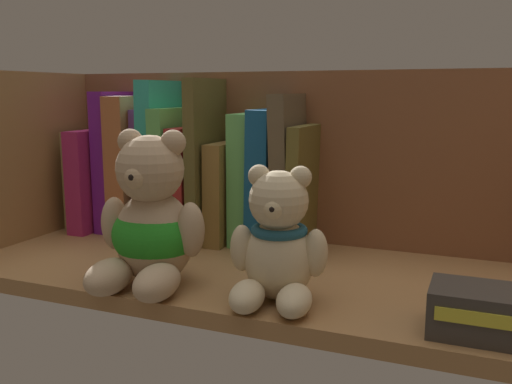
{
  "coord_description": "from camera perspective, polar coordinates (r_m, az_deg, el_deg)",
  "views": [
    {
      "loc": [
        25.37,
        -63.84,
        24.33
      ],
      "look_at": [
        -0.84,
        0.0,
        12.02
      ],
      "focal_mm": 39.32,
      "sensor_mm": 36.0,
      "label": 1
    }
  ],
  "objects": [
    {
      "name": "book_13",
      "position": [
        0.8,
        5.13,
        0.46
      ],
      "size": [
        2.12,
        13.77,
        17.87
      ],
      "primitive_type": "cube",
      "rotation": [
        0.0,
        0.02,
        0.0
      ],
      "color": "brown",
      "rests_on": "shelf_board"
    },
    {
      "name": "book_0",
      "position": [
        0.99,
        -16.67,
        1.35
      ],
      "size": [
        1.65,
        10.97,
        16.05
      ],
      "primitive_type": "cube",
      "color": "olive",
      "rests_on": "shelf_board"
    },
    {
      "name": "book_9",
      "position": [
        0.85,
        -2.82,
        0.05
      ],
      "size": [
        2.93,
        12.05,
        15.05
      ],
      "primitive_type": "cube",
      "rotation": [
        0.0,
        0.01,
        0.0
      ],
      "color": "olive",
      "rests_on": "shelf_board"
    },
    {
      "name": "shelf_back_panel",
      "position": [
        0.84,
        4.6,
        2.82
      ],
      "size": [
        79.56,
        1.2,
        27.37
      ],
      "primitive_type": "cube",
      "color": "brown",
      "rests_on": "ground"
    },
    {
      "name": "book_8",
      "position": [
        0.85,
        -4.45,
        3.24
      ],
      "size": [
        1.78,
        14.62,
        24.31
      ],
      "primitive_type": "cube",
      "color": "brown",
      "rests_on": "shelf_board"
    },
    {
      "name": "book_1",
      "position": [
        0.97,
        -15.41,
        1.35
      ],
      "size": [
        3.08,
        14.77,
        16.34
      ],
      "primitive_type": "cube",
      "color": "#A92565",
      "rests_on": "shelf_board"
    },
    {
      "name": "teddy_bear_smaller",
      "position": [
        0.6,
        2.23,
        -5.4
      ],
      "size": [
        10.93,
        11.29,
        14.77
      ],
      "color": "beige",
      "rests_on": "shelf_board"
    },
    {
      "name": "book_12",
      "position": [
        0.81,
        3.51,
        2.07
      ],
      "size": [
        3.17,
        13.04,
        22.18
      ],
      "primitive_type": "cube",
      "rotation": [
        0.0,
        -0.04,
        0.0
      ],
      "color": "brown",
      "rests_on": "shelf_board"
    },
    {
      "name": "book_6",
      "position": [
        0.88,
        -7.64,
        2.0
      ],
      "size": [
        2.59,
        14.92,
        20.04
      ],
      "primitive_type": "cube",
      "rotation": [
        0.0,
        -0.01,
        0.0
      ],
      "color": "#5CB45A",
      "rests_on": "shelf_board"
    },
    {
      "name": "book_11",
      "position": [
        0.82,
        1.41,
        1.44
      ],
      "size": [
        3.56,
        11.66,
        20.0
      ],
      "primitive_type": "cube",
      "rotation": [
        0.0,
        0.02,
        0.0
      ],
      "color": "#155189",
      "rests_on": "shelf_board"
    },
    {
      "name": "book_5",
      "position": [
        0.89,
        -9.27,
        3.39
      ],
      "size": [
        3.14,
        12.52,
        24.15
      ],
      "primitive_type": "cube",
      "rotation": [
        0.0,
        0.02,
        0.0
      ],
      "color": "#30B5A5",
      "rests_on": "shelf_board"
    },
    {
      "name": "shelf_side_panel_left",
      "position": [
        0.92,
        -22.95,
        2.64
      ],
      "size": [
        1.6,
        32.65,
        27.37
      ],
      "primitive_type": "cube",
      "color": "#9E7042",
      "rests_on": "ground"
    },
    {
      "name": "teddy_bear_larger",
      "position": [
        0.66,
        -10.61,
        -3.29
      ],
      "size": [
        13.32,
        13.96,
        18.19
      ],
      "color": "tan",
      "rests_on": "shelf_board"
    },
    {
      "name": "small_product_box",
      "position": [
        0.57,
        22.22,
        -11.26
      ],
      "size": [
        9.87,
        6.71,
        4.5
      ],
      "color": "#38332D",
      "rests_on": "shelf_board"
    },
    {
      "name": "book_3",
      "position": [
        0.93,
        -12.15,
        2.78
      ],
      "size": [
        3.5,
        12.06,
        21.75
      ],
      "primitive_type": "cube",
      "color": "#B7683C",
      "rests_on": "shelf_board"
    },
    {
      "name": "book_2",
      "position": [
        0.95,
        -13.91,
        3.07
      ],
      "size": [
        2.73,
        10.19,
        22.43
      ],
      "primitive_type": "cube",
      "color": "#701D97",
      "rests_on": "shelf_board"
    },
    {
      "name": "book_10",
      "position": [
        0.83,
        -0.81,
        1.35
      ],
      "size": [
        2.95,
        9.07,
        19.3
      ],
      "primitive_type": "cube",
      "color": "#69C467",
      "rests_on": "shelf_board"
    },
    {
      "name": "book_4",
      "position": [
        0.91,
        -10.59,
        2.07
      ],
      "size": [
        1.72,
        9.23,
        19.73
      ],
      "primitive_type": "cube",
      "rotation": [
        0.0,
        0.0,
        0.0
      ],
      "color": "#693780",
      "rests_on": "shelf_board"
    },
    {
      "name": "book_7",
      "position": [
        0.87,
        -5.96,
        1.0
      ],
      "size": [
        2.68,
        14.83,
        17.25
      ],
      "primitive_type": "cube",
      "color": "maroon",
      "rests_on": "shelf_board"
    },
    {
      "name": "shelf_board",
      "position": [
        0.73,
        0.62,
        -8.64
      ],
      "size": [
        77.16,
        30.25,
        2.0
      ],
      "primitive_type": "cube",
      "color": "#9E7042",
      "rests_on": "ground"
    }
  ]
}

